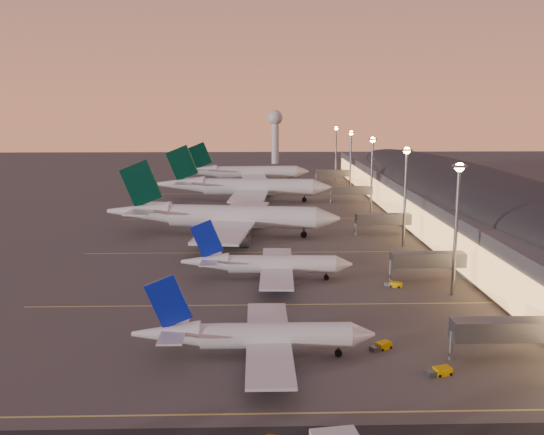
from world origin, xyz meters
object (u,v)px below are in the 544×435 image
at_px(airliner_narrow_south, 255,336).
at_px(baggage_tug_b, 381,346).
at_px(radar_tower, 275,128).
at_px(baggage_tug_a, 440,372).
at_px(airliner_narrow_north, 267,264).
at_px(airliner_wide_mid, 243,187).
at_px(airliner_wide_far, 245,172).
at_px(airliner_wide_near, 222,216).
at_px(baggage_tug_c, 394,284).

relative_size(airliner_narrow_south, baggage_tug_b, 9.55).
relative_size(radar_tower, baggage_tug_a, 8.36).
relative_size(airliner_narrow_north, airliner_wide_mid, 0.54).
xyz_separation_m(radar_tower, baggage_tug_b, (6.65, -286.02, -21.39)).
relative_size(baggage_tug_a, baggage_tug_b, 1.04).
height_order(baggage_tug_a, baggage_tug_b, baggage_tug_a).
distance_m(baggage_tug_a, baggage_tug_b, 10.99).
height_order(airliner_wide_far, baggage_tug_a, airliner_wide_far).
bearing_deg(baggage_tug_a, baggage_tug_b, 107.47).
bearing_deg(airliner_narrow_north, airliner_wide_near, 107.31).
height_order(airliner_narrow_south, airliner_wide_mid, airliner_wide_mid).
height_order(radar_tower, baggage_tug_a, radar_tower).
relative_size(airliner_narrow_north, radar_tower, 1.12).
distance_m(airliner_wide_mid, radar_tower, 147.02).
height_order(airliner_narrow_south, airliner_wide_far, airliner_wide_far).
height_order(airliner_wide_mid, baggage_tug_a, airliner_wide_mid).
distance_m(airliner_narrow_north, radar_tower, 249.64).
height_order(airliner_wide_far, radar_tower, radar_tower).
xyz_separation_m(airliner_narrow_north, baggage_tug_a, (22.86, -46.34, -2.86)).
relative_size(airliner_wide_near, baggage_tug_b, 17.83).
bearing_deg(airliner_wide_near, baggage_tug_a, -60.87).
bearing_deg(airliner_narrow_south, baggage_tug_b, 7.29).
distance_m(radar_tower, baggage_tug_c, 255.82).
distance_m(airliner_wide_near, airliner_wide_mid, 60.17).
height_order(baggage_tug_b, baggage_tug_c, baggage_tug_b).
relative_size(airliner_narrow_south, airliner_wide_near, 0.54).
bearing_deg(airliner_wide_far, airliner_narrow_north, -90.19).
bearing_deg(baggage_tug_a, radar_tower, 75.52).
height_order(radar_tower, baggage_tug_b, radar_tower).
height_order(airliner_wide_mid, baggage_tug_b, airliner_wide_mid).
xyz_separation_m(airliner_narrow_south, baggage_tug_a, (25.47, -6.62, -2.81)).
distance_m(airliner_narrow_south, baggage_tug_b, 19.61).
distance_m(airliner_narrow_south, baggage_tug_a, 26.46).
height_order(airliner_narrow_south, radar_tower, radar_tower).
bearing_deg(baggage_tug_b, airliner_narrow_south, 154.71).
bearing_deg(airliner_wide_mid, airliner_wide_near, -89.55).
bearing_deg(airliner_wide_near, airliner_wide_far, 95.68).
height_order(airliner_narrow_north, airliner_wide_mid, airliner_wide_mid).
xyz_separation_m(airliner_wide_mid, airliner_wide_far, (0.01, 54.08, -0.56)).
height_order(airliner_wide_mid, baggage_tug_c, airliner_wide_mid).
bearing_deg(airliner_narrow_south, radar_tower, 87.54).
height_order(airliner_wide_near, airliner_wide_mid, airliner_wide_mid).
bearing_deg(airliner_narrow_north, baggage_tug_c, -10.18).
bearing_deg(baggage_tug_b, radar_tower, 58.80).
distance_m(airliner_wide_mid, airliner_wide_far, 54.08).
xyz_separation_m(airliner_wide_far, baggage_tug_c, (32.69, -163.40, -4.47)).
xyz_separation_m(airliner_narrow_north, radar_tower, (10.00, 248.75, 18.52)).
bearing_deg(baggage_tug_c, airliner_wide_far, 132.13).
distance_m(radar_tower, baggage_tug_b, 286.90).
bearing_deg(airliner_wide_mid, baggage_tug_c, -68.31).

